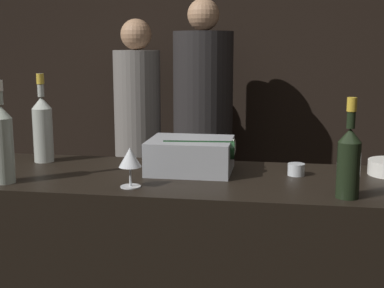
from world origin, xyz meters
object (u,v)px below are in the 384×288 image
ice_bin_with_bottles (192,154)px  person_in_hoodie (203,124)px  person_blond_tee (138,129)px  wine_glass (130,159)px  champagne_bottle (349,159)px  rose_wine_bottle (43,127)px  candle_votive (296,169)px  white_wine_bottle (2,141)px

ice_bin_with_bottles → person_in_hoodie: bearing=96.5°
ice_bin_with_bottles → person_blond_tee: (-0.64, 1.54, -0.16)m
wine_glass → person_blond_tee: person_blond_tee is taller
person_in_hoodie → person_blond_tee: bearing=116.5°
champagne_bottle → person_blond_tee: bearing=123.3°
ice_bin_with_bottles → rose_wine_bottle: rose_wine_bottle is taller
ice_bin_with_bottles → rose_wine_bottle: size_ratio=0.91×
candle_votive → rose_wine_bottle: 1.07m
rose_wine_bottle → person_in_hoodie: bearing=71.0°
champagne_bottle → person_blond_tee: 2.19m
wine_glass → white_wine_bottle: size_ratio=0.38×
ice_bin_with_bottles → candle_votive: ice_bin_with_bottles is taller
candle_votive → person_in_hoodie: person_in_hoodie is taller
champagne_bottle → white_wine_bottle: white_wine_bottle is taller
ice_bin_with_bottles → rose_wine_bottle: bearing=172.9°
ice_bin_with_bottles → candle_votive: size_ratio=5.21×
champagne_bottle → white_wine_bottle: size_ratio=0.89×
person_in_hoodie → person_blond_tee: (-0.47, 0.05, -0.06)m
candle_votive → person_blond_tee: person_blond_tee is taller
wine_glass → person_in_hoodie: bearing=89.8°
wine_glass → person_blond_tee: (-0.46, 1.81, -0.19)m
person_blond_tee → candle_votive: bearing=62.2°
champagne_bottle → person_blond_tee: size_ratio=0.19×
wine_glass → white_wine_bottle: 0.47m
person_in_hoodie → white_wine_bottle: bearing=-162.9°
person_blond_tee → wine_glass: bearing=42.4°
white_wine_bottle → person_blond_tee: 1.84m
rose_wine_bottle → person_in_hoodie: size_ratio=0.20×
ice_bin_with_bottles → person_in_hoodie: (-0.17, 1.50, -0.10)m
ice_bin_with_bottles → person_blond_tee: size_ratio=0.20×
white_wine_bottle → person_in_hoodie: (0.48, 1.78, -0.18)m
ice_bin_with_bottles → white_wine_bottle: 0.71m
white_wine_bottle → person_blond_tee: person_blond_tee is taller
ice_bin_with_bottles → wine_glass: 0.32m
wine_glass → champagne_bottle: bearing=-1.0°
candle_votive → rose_wine_bottle: (-1.06, 0.08, 0.13)m
ice_bin_with_bottles → candle_votive: (0.40, 0.00, -0.05)m
candle_votive → person_in_hoodie: bearing=111.0°
white_wine_bottle → wine_glass: bearing=1.6°
rose_wine_bottle → white_wine_bottle: bearing=-88.5°
rose_wine_bottle → person_in_hoodie: person_in_hoodie is taller
champagne_bottle → white_wine_bottle: (-1.21, -0.00, 0.02)m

